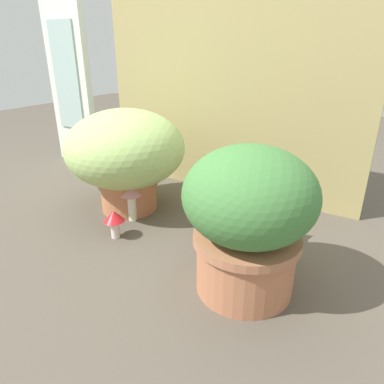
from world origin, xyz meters
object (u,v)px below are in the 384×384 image
at_px(mushroom_ornament_red, 114,219).
at_px(leafy_planter, 248,216).
at_px(grass_planter, 126,153).
at_px(mushroom_ornament_pink, 131,194).
at_px(cat, 227,205).

bearing_deg(mushroom_ornament_red, leafy_planter, -2.20).
height_order(grass_planter, leafy_planter, same).
bearing_deg(grass_planter, mushroom_ornament_pink, -43.36).
height_order(grass_planter, mushroom_ornament_pink, grass_planter).
height_order(leafy_planter, cat, leafy_planter).
height_order(leafy_planter, mushroom_ornament_pink, leafy_planter).
distance_m(cat, mushroom_ornament_pink, 0.38).
bearing_deg(leafy_planter, mushroom_ornament_pink, 163.84).
bearing_deg(mushroom_ornament_pink, leafy_planter, -16.16).
bearing_deg(leafy_planter, grass_planter, 159.56).
distance_m(leafy_planter, cat, 0.32).
xyz_separation_m(cat, mushroom_ornament_pink, (-0.37, -0.08, -0.01)).
height_order(cat, mushroom_ornament_pink, cat).
xyz_separation_m(leafy_planter, cat, (-0.18, 0.24, -0.11)).
relative_size(grass_planter, cat, 1.43).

